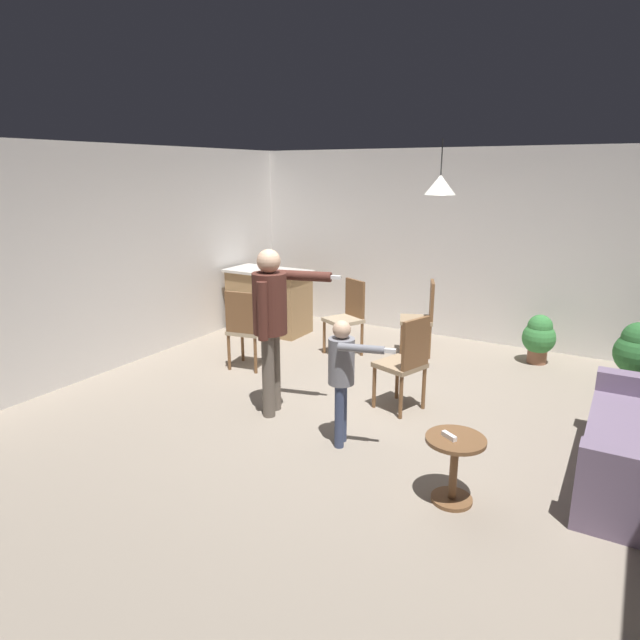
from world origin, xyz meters
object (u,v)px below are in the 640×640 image
object	(u,v)px
side_table_by_couch	(454,462)
dining_chair_centre_back	(348,314)
spare_remote_on_table	(449,436)
dining_chair_near_wall	(406,360)
person_child	(343,369)
dining_chair_spare	(245,327)
person_adult	(271,314)
potted_plant_by_wall	(637,352)
potted_plant_corner	(539,337)
kitchen_counter	(269,301)
dining_chair_by_counter	(422,315)

from	to	relation	value
side_table_by_couch	dining_chair_centre_back	bearing A→B (deg)	130.46
spare_remote_on_table	side_table_by_couch	bearing A→B (deg)	37.84
dining_chair_near_wall	dining_chair_centre_back	bearing A→B (deg)	63.80
side_table_by_couch	person_child	size ratio (longest dim) A/B	0.45
dining_chair_near_wall	dining_chair_spare	xyz separation A→B (m)	(-2.16, 0.17, 0.00)
dining_chair_near_wall	dining_chair_centre_back	world-z (taller)	same
side_table_by_couch	dining_chair_centre_back	world-z (taller)	dining_chair_centre_back
side_table_by_couch	person_adult	distance (m)	2.26
dining_chair_spare	spare_remote_on_table	xyz separation A→B (m)	(3.04, -1.54, -0.01)
potted_plant_by_wall	spare_remote_on_table	distance (m)	3.49
dining_chair_centre_back	dining_chair_spare	world-z (taller)	same
dining_chair_near_wall	spare_remote_on_table	size ratio (longest dim) A/B	7.69
dining_chair_centre_back	person_adult	bearing A→B (deg)	122.20
side_table_by_couch	dining_chair_spare	xyz separation A→B (m)	(-3.08, 1.50, 0.22)
person_adult	potted_plant_corner	bearing A→B (deg)	130.19
potted_plant_by_wall	dining_chair_near_wall	bearing A→B (deg)	-136.26
side_table_by_couch	spare_remote_on_table	distance (m)	0.22
side_table_by_couch	dining_chair_centre_back	size ratio (longest dim) A/B	0.52
spare_remote_on_table	dining_chair_near_wall	bearing A→B (deg)	122.75
person_adult	potted_plant_corner	world-z (taller)	person_adult
kitchen_counter	side_table_by_couch	bearing A→B (deg)	-38.44
side_table_by_couch	dining_chair_near_wall	size ratio (longest dim) A/B	0.52
dining_chair_by_counter	dining_chair_centre_back	distance (m)	0.98
dining_chair_centre_back	potted_plant_corner	distance (m)	2.46
dining_chair_by_counter	dining_chair_centre_back	bearing A→B (deg)	96.96
kitchen_counter	side_table_by_couch	size ratio (longest dim) A/B	2.42
kitchen_counter	dining_chair_by_counter	distance (m)	2.41
person_adult	dining_chair_near_wall	bearing A→B (deg)	107.73
dining_chair_by_counter	dining_chair_near_wall	distance (m)	1.86
kitchen_counter	dining_chair_by_counter	xyz separation A→B (m)	(2.40, 0.11, 0.07)
kitchen_counter	dining_chair_near_wall	size ratio (longest dim) A/B	1.26
dining_chair_centre_back	dining_chair_spare	bearing A→B (deg)	81.05
dining_chair_near_wall	potted_plant_corner	xyz separation A→B (m)	(0.93, 2.23, -0.20)
side_table_by_couch	dining_chair_by_counter	world-z (taller)	dining_chair_by_counter
side_table_by_couch	potted_plant_by_wall	xyz separation A→B (m)	(1.09, 3.26, 0.09)
side_table_by_couch	potted_plant_corner	size ratio (longest dim) A/B	0.82
side_table_by_couch	dining_chair_by_counter	distance (m)	3.44
person_adult	dining_chair_centre_back	size ratio (longest dim) A/B	1.67
person_adult	spare_remote_on_table	size ratio (longest dim) A/B	12.88
person_adult	dining_chair_centre_back	bearing A→B (deg)	171.21
potted_plant_corner	person_child	bearing A→B (deg)	-109.62
dining_chair_spare	person_child	bearing A→B (deg)	-40.88
person_child	potted_plant_by_wall	bearing A→B (deg)	126.62
side_table_by_couch	dining_chair_by_counter	bearing A→B (deg)	114.21
person_adult	dining_chair_centre_back	distance (m)	2.12
kitchen_counter	person_adult	xyz separation A→B (m)	(1.76, -2.41, 0.56)
person_adult	dining_chair_near_wall	xyz separation A→B (m)	(1.13, 0.72, -0.49)
dining_chair_centre_back	dining_chair_near_wall	bearing A→B (deg)	161.53
person_child	dining_chair_near_wall	xyz separation A→B (m)	(0.21, 0.96, -0.17)
person_child	spare_remote_on_table	size ratio (longest dim) A/B	8.90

